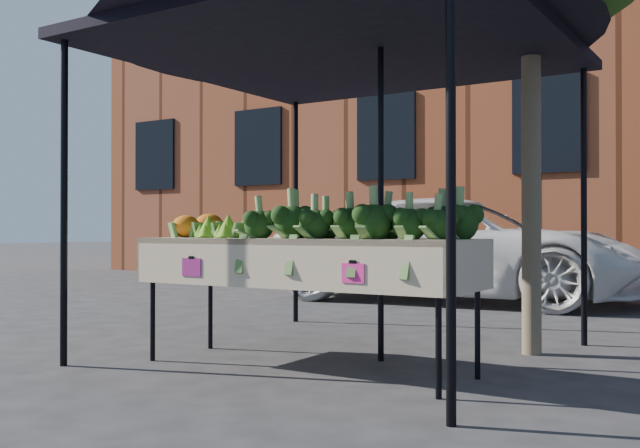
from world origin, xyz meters
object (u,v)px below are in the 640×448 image
at_px(table, 304,304).
at_px(canopy, 345,176).
at_px(street_tree, 531,77).
at_px(vehicle, 460,116).

height_order(table, canopy, canopy).
height_order(canopy, street_tree, street_tree).
bearing_deg(table, vehicle, 99.69).
xyz_separation_m(table, street_tree, (1.15, 1.44, 1.69)).
bearing_deg(canopy, table, -85.16).
height_order(table, street_tree, street_tree).
bearing_deg(vehicle, street_tree, -155.04).
distance_m(table, street_tree, 2.50).
bearing_deg(vehicle, table, -174.09).
xyz_separation_m(canopy, vehicle, (-0.82, 4.49, 1.14)).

